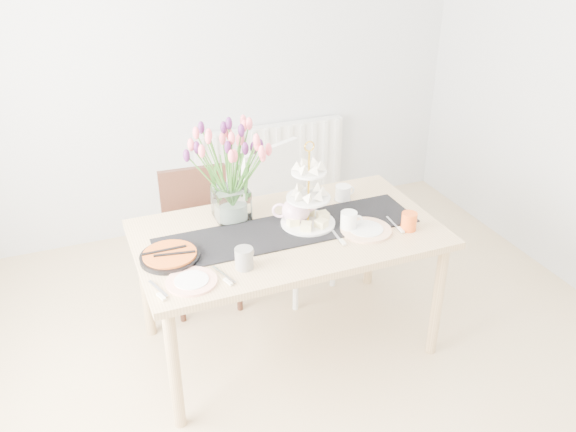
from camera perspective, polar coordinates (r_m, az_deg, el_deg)
name	(u,v)px	position (r m, az deg, el deg)	size (l,w,h in m)	color
room_shell	(341,186)	(2.44, 5.00, 2.83)	(4.50, 4.50, 4.50)	tan
radiator	(270,162)	(4.81, -1.66, 5.08)	(1.20, 0.08, 0.60)	white
dining_table	(288,243)	(3.26, 0.02, -2.57)	(1.60, 0.90, 0.75)	tan
chair_brown	(199,227)	(3.83, -8.34, -1.03)	(0.44, 0.44, 0.84)	#361A13
chair_white	(285,209)	(3.88, -0.32, 0.68)	(0.61, 0.61, 0.94)	white
table_runner	(288,230)	(3.22, 0.03, -1.34)	(1.40, 0.35, 0.01)	black
tulip_vase	(229,157)	(3.20, -5.56, 5.52)	(0.66, 0.66, 0.56)	silver
cake_stand	(308,205)	(3.22, 1.91, 1.06)	(0.29, 0.29, 0.43)	gold
teapot	(296,210)	(3.26, 0.75, 0.52)	(0.24, 0.20, 0.16)	white
cream_jug	(343,193)	(3.54, 5.16, 2.15)	(0.09, 0.09, 0.09)	white
tart_tin	(170,256)	(3.03, -10.99, -3.71)	(0.29, 0.29, 0.04)	black
mug_grey	(244,258)	(2.90, -4.13, -3.97)	(0.09, 0.09, 0.11)	gray
mug_white	(349,221)	(3.22, 5.70, -0.48)	(0.09, 0.09, 0.10)	white
mug_orange	(409,221)	(3.27, 11.26, -0.49)	(0.08, 0.08, 0.10)	#FC5D1C
plate_left	(192,281)	(2.85, -9.01, -6.06)	(0.24, 0.24, 0.01)	white
plate_right	(366,230)	(3.24, 7.29, -1.31)	(0.27, 0.27, 0.01)	white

